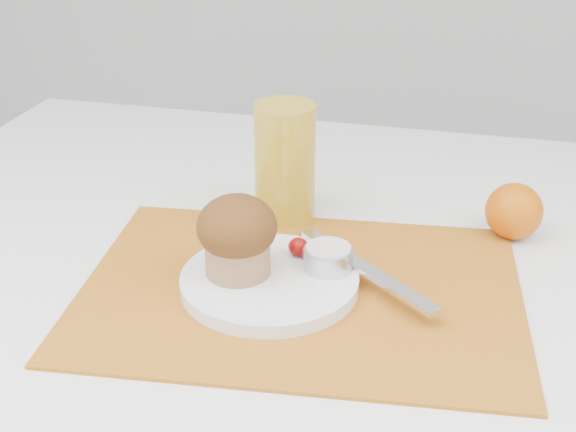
% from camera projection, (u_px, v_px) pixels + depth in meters
% --- Properties ---
extents(placemat, '(0.49, 0.38, 0.00)m').
position_uv_depth(placemat, '(301.00, 290.00, 0.84)').
color(placemat, '#B26518').
rests_on(placemat, table).
extents(plate, '(0.19, 0.19, 0.02)m').
position_uv_depth(plate, '(269.00, 282.00, 0.84)').
color(plate, white).
rests_on(plate, placemat).
extents(ramekin, '(0.05, 0.05, 0.02)m').
position_uv_depth(ramekin, '(328.00, 258.00, 0.85)').
color(ramekin, '#BABABF').
rests_on(ramekin, plate).
extents(cream, '(0.06, 0.06, 0.01)m').
position_uv_depth(cream, '(328.00, 249.00, 0.84)').
color(cream, silver).
rests_on(cream, ramekin).
extents(raspberry_near, '(0.02, 0.02, 0.02)m').
position_uv_depth(raspberry_near, '(298.00, 247.00, 0.87)').
color(raspberry_near, '#620402').
rests_on(raspberry_near, plate).
extents(raspberry_far, '(0.02, 0.02, 0.02)m').
position_uv_depth(raspberry_far, '(309.00, 252.00, 0.86)').
color(raspberry_far, '#5E0219').
rests_on(raspberry_far, plate).
extents(butter_knife, '(0.17, 0.15, 0.01)m').
position_uv_depth(butter_knife, '(365.00, 269.00, 0.84)').
color(butter_knife, silver).
rests_on(butter_knife, plate).
extents(orange, '(0.07, 0.07, 0.07)m').
position_uv_depth(orange, '(514.00, 211.00, 0.94)').
color(orange, '#D05E07').
rests_on(orange, table).
extents(juice_glass, '(0.09, 0.09, 0.15)m').
position_uv_depth(juice_glass, '(285.00, 164.00, 0.97)').
color(juice_glass, gold).
rests_on(juice_glass, table).
extents(muffin, '(0.08, 0.08, 0.09)m').
position_uv_depth(muffin, '(237.00, 235.00, 0.82)').
color(muffin, '#AA7B52').
rests_on(muffin, plate).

